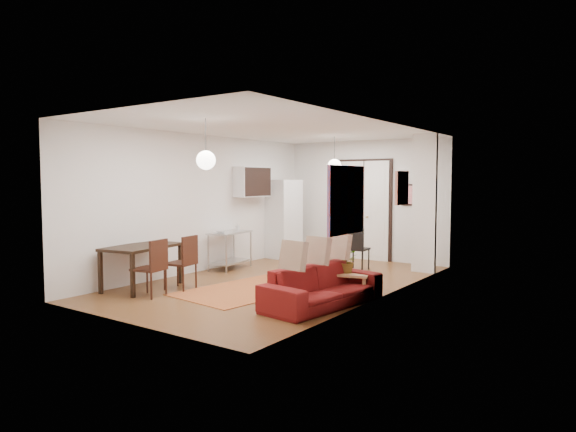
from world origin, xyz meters
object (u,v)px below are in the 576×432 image
Objects in this scene: coffee_table at (342,275)px; dining_chair_far at (153,263)px; black_side_chair at (360,244)px; dining_chair_near at (184,257)px; fridge at (283,219)px; sofa at (323,286)px; dining_table at (142,250)px; kitchen_counter at (230,246)px.

coffee_table is 3.18m from dining_chair_far.
black_side_chair is (-0.96, 2.48, 0.20)m from coffee_table.
dining_chair_near is at bearing 169.31° from dining_chair_far.
coffee_table is at bearing 101.63° from dining_chair_near.
fridge is at bearing 138.78° from coffee_table.
black_side_chair reaches higher than coffee_table.
dining_table reaches higher than sofa.
dining_chair_near reaches higher than coffee_table.
dining_chair_near is (0.65, -3.95, -0.42)m from fridge.
kitchen_counter is 2.03m from fridge.
black_side_chair reaches higher than dining_table.
dining_chair_far is 4.57m from black_side_chair.
sofa is at bearing -34.30° from kitchen_counter.
fridge is 2.08× the size of black_side_chair.
dining_chair_near is (0.66, -1.98, 0.04)m from kitchen_counter.
sofa is 3.42m from dining_table.
kitchen_counter is at bearing -172.23° from dining_chair_near.
dining_chair_near is 1.00× the size of dining_chair_far.
sofa is 2.06× the size of coffee_table.
coffee_table is at bearing 113.40° from dining_chair_far.
kitchen_counter is at bearing -176.84° from dining_chair_far.
dining_chair_near is at bearing -79.55° from kitchen_counter.
coffee_table is 4.40m from fridge.
sofa is 0.78m from coffee_table.
kitchen_counter is at bearing 71.70° from sofa.
black_side_chair is at bearing 147.84° from dining_chair_far.
fridge is at bearing 81.60° from kitchen_counter.
dining_chair_far reaches higher than dining_table.
coffee_table is 2.66m from black_side_chair.
coffee_table is 2.85m from dining_chair_near.
dining_table is (0.05, -4.40, -0.28)m from fridge.
dining_table is 0.76m from dining_chair_near.
fridge reaches higher than dining_chair_near.
black_side_chair is (-1.04, 3.25, 0.24)m from sofa.
dining_table is at bearing -64.04° from dining_chair_near.
dining_table is 4.61m from black_side_chair.
sofa is 3.77m from kitchen_counter.
dining_chair_far is at bearing 64.21° from black_side_chair.
kitchen_counter is at bearing 164.73° from coffee_table.
sofa is 5.00m from fridge.
coffee_table is 3.41m from kitchen_counter.
black_side_chair is (2.32, -0.39, -0.43)m from fridge.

